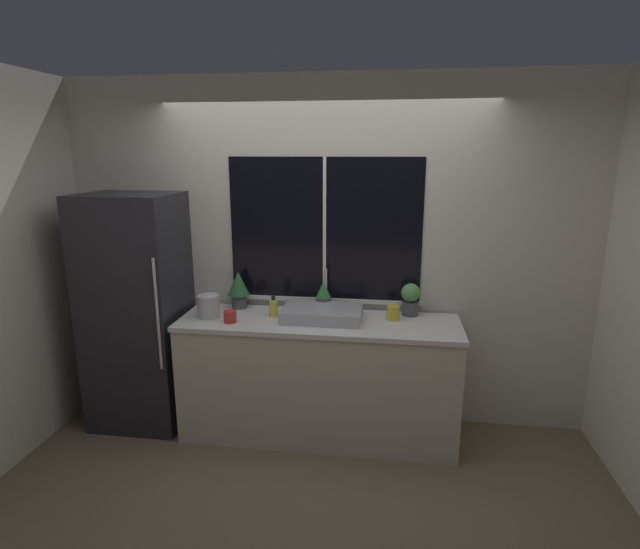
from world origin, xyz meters
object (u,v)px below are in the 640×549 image
(sink, at_px, (322,313))
(potted_plant_right, at_px, (411,298))
(potted_plant_center, at_px, (323,297))
(kettle, at_px, (209,305))
(soap_bottle, at_px, (274,308))
(mug_red, at_px, (230,317))
(refrigerator, at_px, (138,311))
(mug_yellow, at_px, (393,313))
(potted_plant_left, at_px, (239,287))

(sink, xyz_separation_m, potted_plant_right, (0.65, 0.20, 0.09))
(potted_plant_center, relative_size, kettle, 1.28)
(sink, relative_size, potted_plant_center, 2.42)
(soap_bottle, relative_size, mug_red, 1.76)
(potted_plant_right, xyz_separation_m, kettle, (-1.50, -0.26, -0.04))
(potted_plant_center, relative_size, soap_bottle, 1.48)
(refrigerator, height_order, mug_yellow, refrigerator)
(mug_yellow, bearing_deg, potted_plant_right, 44.43)
(mug_yellow, distance_m, mug_red, 1.20)
(mug_red, bearing_deg, potted_plant_right, 15.14)
(potted_plant_right, bearing_deg, potted_plant_left, 180.00)
(potted_plant_center, distance_m, potted_plant_right, 0.67)
(mug_yellow, bearing_deg, mug_red, -169.02)
(potted_plant_right, xyz_separation_m, mug_red, (-1.30, -0.35, -0.09))
(mug_red, height_order, kettle, kettle)
(refrigerator, xyz_separation_m, potted_plant_right, (2.11, 0.18, 0.14))
(sink, relative_size, soap_bottle, 3.59)
(sink, distance_m, mug_yellow, 0.53)
(refrigerator, distance_m, kettle, 0.63)
(potted_plant_left, xyz_separation_m, kettle, (-0.16, -0.26, -0.08))
(mug_yellow, height_order, kettle, kettle)
(mug_yellow, bearing_deg, soap_bottle, -176.96)
(mug_red, bearing_deg, sink, 13.57)
(potted_plant_right, relative_size, mug_yellow, 2.38)
(sink, height_order, mug_yellow, sink)
(soap_bottle, bearing_deg, potted_plant_right, 9.55)
(potted_plant_left, relative_size, potted_plant_center, 1.23)
(potted_plant_right, height_order, mug_red, potted_plant_right)
(sink, distance_m, potted_plant_left, 0.73)
(potted_plant_center, height_order, mug_red, potted_plant_center)
(potted_plant_right, bearing_deg, soap_bottle, -170.45)
(refrigerator, bearing_deg, potted_plant_left, 12.85)
(potted_plant_left, height_order, mug_yellow, potted_plant_left)
(sink, distance_m, kettle, 0.85)
(sink, distance_m, potted_plant_right, 0.68)
(refrigerator, height_order, potted_plant_center, refrigerator)
(potted_plant_right, height_order, kettle, potted_plant_right)
(sink, relative_size, mug_yellow, 5.61)
(potted_plant_center, height_order, soap_bottle, potted_plant_center)
(potted_plant_left, relative_size, mug_red, 3.20)
(potted_plant_left, distance_m, mug_red, 0.38)
(refrigerator, bearing_deg, soap_bottle, 0.17)
(refrigerator, bearing_deg, mug_red, -12.39)
(kettle, bearing_deg, mug_yellow, 5.62)
(soap_bottle, bearing_deg, refrigerator, -179.83)
(potted_plant_left, distance_m, potted_plant_center, 0.68)
(sink, height_order, mug_red, sink)
(potted_plant_left, xyz_separation_m, potted_plant_center, (0.68, -0.00, -0.05))
(potted_plant_center, height_order, mug_yellow, potted_plant_center)
(sink, height_order, soap_bottle, sink)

